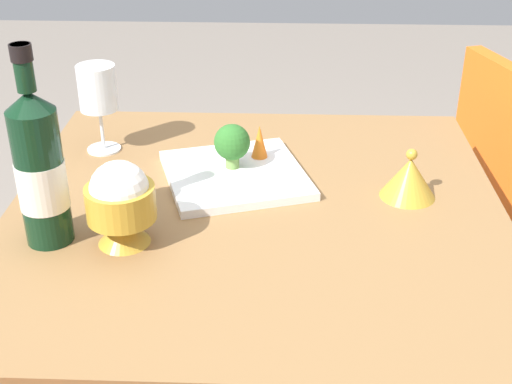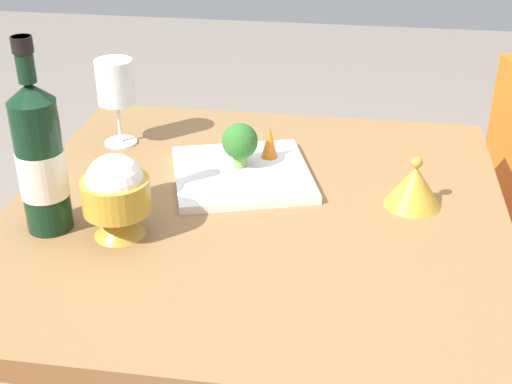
% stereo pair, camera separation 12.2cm
% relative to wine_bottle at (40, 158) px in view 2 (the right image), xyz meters
% --- Properties ---
extents(dining_table, '(0.87, 0.87, 0.74)m').
position_rel_wine_bottle_xyz_m(dining_table, '(-0.12, 0.33, -0.22)').
color(dining_table, olive).
rests_on(dining_table, ground_plane).
extents(wine_bottle, '(0.08, 0.08, 0.32)m').
position_rel_wine_bottle_xyz_m(wine_bottle, '(0.00, 0.00, 0.00)').
color(wine_bottle, black).
rests_on(wine_bottle, dining_table).
extents(wine_glass, '(0.08, 0.08, 0.18)m').
position_rel_wine_bottle_xyz_m(wine_glass, '(-0.34, 0.01, 0.00)').
color(wine_glass, white).
rests_on(wine_glass, dining_table).
extents(rice_bowl, '(0.11, 0.11, 0.14)m').
position_rel_wine_bottle_xyz_m(rice_bowl, '(0.00, 0.12, -0.05)').
color(rice_bowl, gold).
rests_on(rice_bowl, dining_table).
extents(rice_bowl_lid, '(0.10, 0.10, 0.09)m').
position_rel_wine_bottle_xyz_m(rice_bowl_lid, '(-0.17, 0.60, -0.09)').
color(rice_bowl_lid, gold).
rests_on(rice_bowl_lid, dining_table).
extents(serving_plate, '(0.31, 0.31, 0.02)m').
position_rel_wine_bottle_xyz_m(serving_plate, '(-0.22, 0.28, -0.12)').
color(serving_plate, white).
rests_on(serving_plate, dining_table).
extents(broccoli_floret, '(0.07, 0.07, 0.09)m').
position_rel_wine_bottle_xyz_m(broccoli_floret, '(-0.24, 0.28, -0.06)').
color(broccoli_floret, '#729E4C').
rests_on(broccoli_floret, serving_plate).
extents(carrot_garnish_left, '(0.03, 0.03, 0.07)m').
position_rel_wine_bottle_xyz_m(carrot_garnish_left, '(-0.29, 0.32, -0.08)').
color(carrot_garnish_left, orange).
rests_on(carrot_garnish_left, serving_plate).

